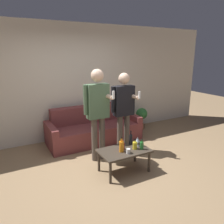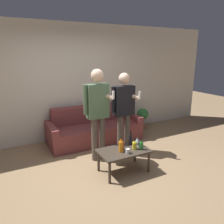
# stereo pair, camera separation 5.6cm
# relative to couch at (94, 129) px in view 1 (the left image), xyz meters

# --- Properties ---
(ground_plane) EXTENTS (16.00, 16.00, 0.00)m
(ground_plane) POSITION_rel_couch_xyz_m (-0.34, -1.52, -0.29)
(ground_plane) COLOR #997A56
(wall_back) EXTENTS (8.00, 0.06, 2.70)m
(wall_back) POSITION_rel_couch_xyz_m (-0.34, 0.48, 1.06)
(wall_back) COLOR beige
(wall_back) RESTS_ON ground_plane
(couch) EXTENTS (2.15, 0.85, 0.81)m
(couch) POSITION_rel_couch_xyz_m (0.00, 0.00, 0.00)
(couch) COLOR brown
(couch) RESTS_ON ground_plane
(coffee_table) EXTENTS (0.86, 0.53, 0.41)m
(coffee_table) POSITION_rel_couch_xyz_m (-0.11, -1.57, 0.07)
(coffee_table) COLOR #3D3328
(coffee_table) RESTS_ON ground_plane
(bottle_orange) EXTENTS (0.06, 0.06, 0.26)m
(bottle_orange) POSITION_rel_couch_xyz_m (0.12, -1.42, 0.22)
(bottle_orange) COLOR black
(bottle_orange) RESTS_ON coffee_table
(bottle_green) EXTENTS (0.06, 0.06, 0.18)m
(bottle_green) POSITION_rel_couch_xyz_m (0.18, -1.68, 0.19)
(bottle_green) COLOR #23752D
(bottle_green) RESTS_ON coffee_table
(bottle_dark) EXTENTS (0.08, 0.08, 0.17)m
(bottle_dark) POSITION_rel_couch_xyz_m (0.08, -1.62, 0.19)
(bottle_dark) COLOR yellow
(bottle_dark) RESTS_ON coffee_table
(bottle_yellow) EXTENTS (0.08, 0.08, 0.26)m
(bottle_yellow) POSITION_rel_couch_xyz_m (-0.18, -1.60, 0.22)
(bottle_yellow) COLOR orange
(bottle_yellow) RESTS_ON coffee_table
(bottle_red) EXTENTS (0.07, 0.07, 0.16)m
(bottle_red) POSITION_rel_couch_xyz_m (-0.12, -1.54, 0.18)
(bottle_red) COLOR #B21E1E
(bottle_red) RESTS_ON coffee_table
(wine_glass_near) EXTENTS (0.08, 0.08, 0.17)m
(wine_glass_near) POSITION_rel_couch_xyz_m (0.20, -1.52, 0.23)
(wine_glass_near) COLOR silver
(wine_glass_near) RESTS_ON coffee_table
(cup_on_table) EXTENTS (0.07, 0.07, 0.08)m
(cup_on_table) POSITION_rel_couch_xyz_m (-0.12, -1.71, 0.16)
(cup_on_table) COLOR white
(cup_on_table) RESTS_ON coffee_table
(person_standing_left) EXTENTS (0.48, 0.44, 1.75)m
(person_standing_left) POSITION_rel_couch_xyz_m (-0.31, -0.93, 0.76)
(person_standing_left) COLOR brown
(person_standing_left) RESTS_ON ground_plane
(person_standing_right) EXTENTS (0.49, 0.43, 1.65)m
(person_standing_right) POSITION_rel_couch_xyz_m (0.30, -0.86, 0.69)
(person_standing_right) COLOR brown
(person_standing_right) RESTS_ON ground_plane
(potted_plant) EXTENTS (0.31, 0.31, 0.58)m
(potted_plant) POSITION_rel_couch_xyz_m (1.49, 0.14, 0.09)
(potted_plant) COLOR #936042
(potted_plant) RESTS_ON ground_plane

